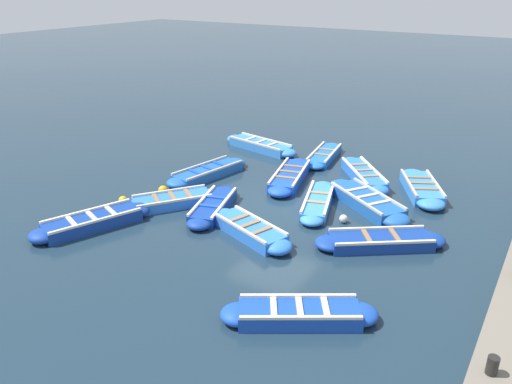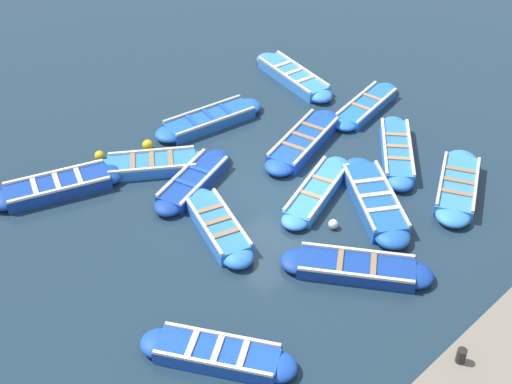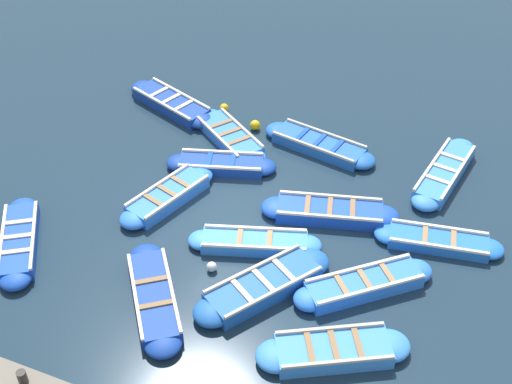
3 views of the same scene
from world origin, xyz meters
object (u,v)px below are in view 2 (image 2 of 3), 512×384
(boat_end_of_row, at_px, (293,77))
(boat_far_corner, at_px, (375,201))
(boat_stern_in, at_px, (366,106))
(boat_near_quay, at_px, (397,152))
(boat_inner_gap, at_px, (317,191))
(boat_drifting, at_px, (303,142))
(boat_mid_row, at_px, (152,165))
(boat_outer_right, at_px, (218,226))
(boat_broadside, at_px, (58,187))
(boat_bow_out, at_px, (218,355))
(boat_outer_left, at_px, (193,181))
(boat_alongside, at_px, (356,268))
(buoy_yellow_far, at_px, (333,224))
(buoy_orange_near, at_px, (148,145))
(bollard_mid_north, at_px, (461,356))
(buoy_white_drifting, at_px, (100,156))
(boat_centre, at_px, (457,187))
(boat_tucked, at_px, (209,120))

(boat_end_of_row, distance_m, boat_far_corner, 7.01)
(boat_stern_in, distance_m, boat_far_corner, 4.91)
(boat_far_corner, height_order, boat_near_quay, boat_far_corner)
(boat_inner_gap, distance_m, boat_drifting, 2.38)
(boat_mid_row, xyz_separation_m, boat_outer_right, (3.37, -0.42, 0.02))
(boat_broadside, xyz_separation_m, boat_inner_gap, (5.12, 5.11, -0.04))
(boat_broadside, xyz_separation_m, boat_near_quay, (5.53, 8.18, 0.00))
(boat_bow_out, bearing_deg, boat_broadside, 175.24)
(boat_outer_left, relative_size, boat_drifting, 0.87)
(boat_outer_left, xyz_separation_m, boat_alongside, (5.41, 0.67, -0.00))
(boat_stern_in, height_order, boat_outer_right, boat_outer_right)
(boat_end_of_row, bearing_deg, boat_near_quay, -10.69)
(boat_mid_row, distance_m, boat_end_of_row, 6.64)
(boat_drifting, bearing_deg, boat_bow_out, -59.67)
(boat_mid_row, height_order, buoy_yellow_far, boat_mid_row)
(boat_far_corner, height_order, boat_outer_right, boat_far_corner)
(boat_far_corner, height_order, buoy_orange_near, boat_far_corner)
(boat_alongside, relative_size, bollard_mid_north, 10.13)
(boat_alongside, relative_size, boat_outer_right, 1.04)
(boat_mid_row, relative_size, boat_outer_right, 0.98)
(buoy_yellow_far, bearing_deg, boat_stern_in, 121.04)
(boat_far_corner, xyz_separation_m, bollard_mid_north, (4.84, -3.36, 0.75))
(boat_near_quay, bearing_deg, boat_stern_in, 148.71)
(boat_end_of_row, distance_m, boat_outer_right, 8.10)
(boat_drifting, bearing_deg, boat_inner_gap, -37.85)
(boat_bow_out, relative_size, buoy_white_drifting, 11.50)
(boat_bow_out, xyz_separation_m, boat_outer_right, (-3.11, 2.75, 0.01))
(boat_mid_row, xyz_separation_m, boat_drifting, (2.27, 4.01, 0.02))
(boat_alongside, bearing_deg, boat_broadside, -155.38)
(boat_bow_out, distance_m, boat_near_quay, 9.00)
(buoy_yellow_far, bearing_deg, buoy_white_drifting, -158.29)
(bollard_mid_north, distance_m, buoy_white_drifting, 11.90)
(bollard_mid_north, distance_m, buoy_orange_near, 11.31)
(buoy_white_drifting, bearing_deg, boat_stern_in, 64.61)
(boat_stern_in, xyz_separation_m, boat_far_corner, (3.28, -3.66, 0.06))
(boat_outer_right, distance_m, buoy_white_drifting, 4.84)
(boat_end_of_row, height_order, boat_drifting, boat_drifting)
(boat_inner_gap, relative_size, boat_end_of_row, 0.92)
(boat_centre, distance_m, boat_drifting, 4.73)
(boat_tucked, height_order, bollard_mid_north, bollard_mid_north)
(boat_tucked, distance_m, boat_alongside, 7.67)
(boat_mid_row, relative_size, boat_bow_out, 0.99)
(boat_alongside, bearing_deg, boat_mid_row, -171.45)
(boat_end_of_row, distance_m, buoy_yellow_far, 7.66)
(boat_end_of_row, bearing_deg, boat_mid_row, -84.30)
(boat_outer_left, distance_m, bollard_mid_north, 8.99)
(boat_mid_row, height_order, boat_bow_out, boat_bow_out)
(boat_far_corner, relative_size, boat_near_quay, 1.14)
(boat_centre, distance_m, boat_bow_out, 8.70)
(boat_end_of_row, distance_m, bollard_mid_north, 12.89)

